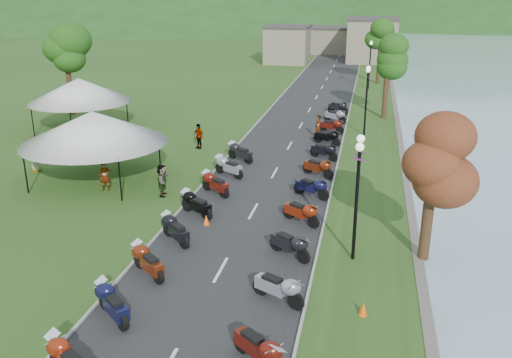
# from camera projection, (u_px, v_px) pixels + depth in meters

# --- Properties ---
(road) EXTENTS (7.00, 120.00, 0.02)m
(road) POSITION_uv_depth(u_px,v_px,m) (301.00, 125.00, 43.24)
(road) COLOR #2A2A2C
(road) RESTS_ON ground
(hills_backdrop) EXTENTS (360.00, 120.00, 76.00)m
(hills_backdrop) POSITION_uv_depth(u_px,v_px,m) (360.00, 19.00, 190.82)
(hills_backdrop) COLOR #285621
(hills_backdrop) RESTS_ON ground
(far_building) EXTENTS (18.00, 16.00, 5.00)m
(far_building) POSITION_uv_depth(u_px,v_px,m) (326.00, 41.00, 84.30)
(far_building) COLOR gray
(far_building) RESTS_ON ground
(moto_row_left) EXTENTS (2.60, 37.91, 1.10)m
(moto_row_left) POSITION_uv_depth(u_px,v_px,m) (114.00, 305.00, 17.80)
(moto_row_left) COLOR #331411
(moto_row_left) RESTS_ON ground
(moto_row_right) EXTENTS (2.60, 43.52, 1.10)m
(moto_row_right) POSITION_uv_depth(u_px,v_px,m) (310.00, 187.00, 28.30)
(moto_row_right) COLOR #331411
(moto_row_right) RESTS_ON ground
(vendor_tent_main) EXTENTS (5.40, 5.40, 4.00)m
(vendor_tent_main) POSITION_uv_depth(u_px,v_px,m) (95.00, 146.00, 30.35)
(vendor_tent_main) COLOR white
(vendor_tent_main) RESTS_ON ground
(vendor_tent_side) EXTENTS (5.11, 5.11, 4.00)m
(vendor_tent_side) POSITION_uv_depth(u_px,v_px,m) (81.00, 104.00, 41.25)
(vendor_tent_side) COLOR white
(vendor_tent_side) RESTS_ON ground
(tree_lakeside) EXTENTS (2.39, 2.39, 6.63)m
(tree_lakeside) POSITION_uv_depth(u_px,v_px,m) (432.00, 182.00, 20.94)
(tree_lakeside) COLOR #296118
(tree_lakeside) RESTS_ON ground
(pedestrian_a) EXTENTS (0.70, 0.62, 1.61)m
(pedestrian_a) POSITION_uv_depth(u_px,v_px,m) (106.00, 190.00, 29.45)
(pedestrian_a) COLOR slate
(pedestrian_a) RESTS_ON ground
(pedestrian_b) EXTENTS (0.79, 0.44, 1.60)m
(pedestrian_b) POSITION_uv_depth(u_px,v_px,m) (129.00, 149.00, 37.05)
(pedestrian_b) COLOR slate
(pedestrian_b) RESTS_ON ground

